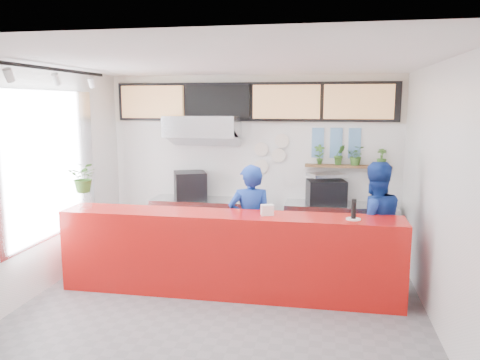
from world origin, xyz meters
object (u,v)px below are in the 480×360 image
Objects in this scene: staff_center at (250,224)px; pepper_mill at (354,209)px; panini_oven at (190,185)px; espresso_machine at (326,192)px; service_counter at (229,254)px; staff_right at (373,226)px.

staff_center is 1.51m from pepper_mill.
panini_oven is 0.86× the size of espresso_machine.
pepper_mill is at bearing 146.47° from staff_center.
staff_center is (-1.04, -1.34, -0.25)m from espresso_machine.
panini_oven is at bearing 145.15° from pepper_mill.
service_counter is 8.70× the size of panini_oven.
service_counter is 2.65× the size of staff_center.
service_counter is 2.00m from staff_right.
staff_center is at bearing -69.57° from panini_oven.
staff_center is (1.26, -1.34, -0.28)m from panini_oven.
staff_right reaches higher than panini_oven.
staff_center is 0.96× the size of staff_right.
espresso_machine is at bearing 55.00° from service_counter.
service_counter is 2.56× the size of staff_right.
staff_right is (2.94, -1.26, -0.25)m from panini_oven.
pepper_mill reaches higher than service_counter.
staff_center is at bearing 159.94° from pepper_mill.
staff_right is (1.68, 0.08, 0.03)m from staff_center.
espresso_machine is at bearing -23.00° from panini_oven.
espresso_machine is 1.43m from staff_right.
espresso_machine is 0.34× the size of staff_right.
pepper_mill is (-0.31, -0.58, 0.36)m from staff_right.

